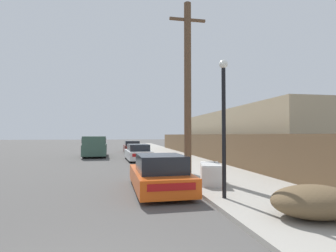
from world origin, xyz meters
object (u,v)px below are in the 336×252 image
object	(u,v)px
utility_pole	(188,86)
street_lamp	(224,116)
car_parked_far	(132,147)
brush_pile	(314,201)
car_parked_mid	(138,153)
parked_sports_car_red	(159,174)
pickup_truck	(95,147)
discarded_fridge	(211,173)

from	to	relation	value
utility_pole	street_lamp	distance (m)	5.25
car_parked_far	brush_pile	size ratio (longest dim) A/B	2.04
car_parked_mid	utility_pole	distance (m)	9.21
parked_sports_car_red	pickup_truck	world-z (taller)	pickup_truck
discarded_fridge	car_parked_mid	bearing A→B (deg)	116.13
pickup_truck	brush_pile	xyz separation A→B (m)	(6.55, -19.18, -0.44)
utility_pole	brush_pile	size ratio (longest dim) A/B	4.15
car_parked_far	street_lamp	size ratio (longest dim) A/B	1.00
parked_sports_car_red	utility_pole	world-z (taller)	utility_pole
street_lamp	brush_pile	world-z (taller)	street_lamp
car_parked_mid	brush_pile	xyz separation A→B (m)	(2.97, -15.21, -0.12)
parked_sports_car_red	utility_pole	xyz separation A→B (m)	(1.85, 3.04, 3.81)
parked_sports_car_red	brush_pile	distance (m)	4.97
parked_sports_car_red	car_parked_far	bearing A→B (deg)	88.49
car_parked_far	pickup_truck	distance (m)	7.16
parked_sports_car_red	street_lamp	xyz separation A→B (m)	(1.67, -1.87, 1.97)
parked_sports_car_red	utility_pole	bearing A→B (deg)	57.10
car_parked_far	pickup_truck	xyz separation A→B (m)	(-3.57, -6.20, 0.32)
car_parked_mid	pickup_truck	xyz separation A→B (m)	(-3.58, 3.97, 0.32)
car_parked_far	pickup_truck	world-z (taller)	pickup_truck
parked_sports_car_red	pickup_truck	distance (m)	15.62
car_parked_far	brush_pile	xyz separation A→B (m)	(2.98, -25.38, -0.12)
car_parked_mid	utility_pole	xyz separation A→B (m)	(1.86, -8.19, 3.79)
pickup_truck	utility_pole	size ratio (longest dim) A/B	0.64
parked_sports_car_red	car_parked_mid	xyz separation A→B (m)	(-0.01, 11.23, 0.02)
utility_pole	pickup_truck	bearing A→B (deg)	114.09
car_parked_far	utility_pole	distance (m)	18.84
utility_pole	street_lamp	size ratio (longest dim) A/B	2.02
parked_sports_car_red	street_lamp	bearing A→B (deg)	-49.73
street_lamp	utility_pole	bearing A→B (deg)	87.93
car_parked_mid	car_parked_far	distance (m)	10.17
pickup_truck	street_lamp	world-z (taller)	street_lamp
car_parked_far	discarded_fridge	bearing A→B (deg)	-86.06
discarded_fridge	parked_sports_car_red	world-z (taller)	parked_sports_car_red
discarded_fridge	parked_sports_car_red	distance (m)	2.12
car_parked_mid	utility_pole	bearing A→B (deg)	-80.81
brush_pile	street_lamp	bearing A→B (deg)	121.48
discarded_fridge	parked_sports_car_red	bearing A→B (deg)	-152.92
car_parked_far	street_lamp	world-z (taller)	street_lamp
utility_pole	discarded_fridge	bearing A→B (deg)	-85.24
discarded_fridge	street_lamp	xyz separation A→B (m)	(-0.39, -2.30, 2.05)
utility_pole	brush_pile	bearing A→B (deg)	-80.98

